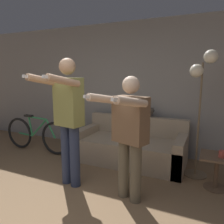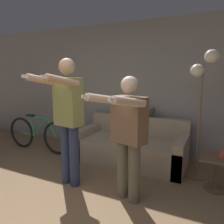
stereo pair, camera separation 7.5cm
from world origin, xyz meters
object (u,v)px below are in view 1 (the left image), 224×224
(couch, at_px, (131,147))
(bicycle, at_px, (37,135))
(floor_lamp, at_px, (202,84))
(person_left, at_px, (68,114))
(side_table, at_px, (217,165))
(cat, at_px, (144,112))
(person_right, at_px, (129,131))
(cup, at_px, (222,154))

(couch, distance_m, bicycle, 1.98)
(floor_lamp, height_order, bicycle, floor_lamp)
(person_left, relative_size, side_table, 3.74)
(person_left, height_order, bicycle, person_left)
(cat, xyz_separation_m, side_table, (1.29, -0.77, -0.52))
(cat, xyz_separation_m, floor_lamp, (1.01, -0.45, 0.58))
(side_table, height_order, bicycle, bicycle)
(floor_lamp, bearing_deg, cat, 155.99)
(floor_lamp, distance_m, bicycle, 3.28)
(side_table, bearing_deg, cat, 149.25)
(floor_lamp, bearing_deg, side_table, -48.65)
(floor_lamp, bearing_deg, couch, 174.60)
(couch, relative_size, bicycle, 1.19)
(person_right, relative_size, floor_lamp, 0.81)
(cup, bearing_deg, couch, 162.33)
(bicycle, bearing_deg, couch, 9.19)
(person_left, relative_size, cup, 19.10)
(person_left, distance_m, floor_lamp, 2.00)
(person_right, xyz_separation_m, bicycle, (-2.35, 0.87, -0.56))
(side_table, relative_size, cup, 5.10)
(couch, distance_m, person_left, 1.50)
(person_left, bearing_deg, bicycle, 158.78)
(couch, relative_size, side_table, 4.01)
(couch, bearing_deg, floor_lamp, -5.40)
(cup, bearing_deg, side_table, 139.42)
(person_left, height_order, side_table, person_left)
(couch, height_order, floor_lamp, floor_lamp)
(couch, xyz_separation_m, floor_lamp, (1.14, -0.11, 1.18))
(person_right, height_order, cat, person_right)
(couch, distance_m, cup, 1.56)
(couch, bearing_deg, cat, 69.69)
(floor_lamp, bearing_deg, cup, -47.57)
(person_right, distance_m, side_table, 1.39)
(cup, distance_m, bicycle, 3.42)
(cup, relative_size, bicycle, 0.06)
(bicycle, bearing_deg, cup, -2.52)
(floor_lamp, xyz_separation_m, cup, (0.33, -0.36, -0.92))
(side_table, height_order, cup, cup)
(person_left, bearing_deg, floor_lamp, 43.13)
(couch, bearing_deg, person_right, -71.61)
(person_left, distance_m, cat, 1.66)
(cat, relative_size, floor_lamp, 0.27)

